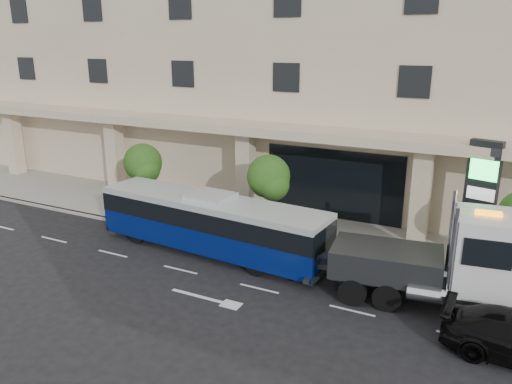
% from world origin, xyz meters
% --- Properties ---
extents(ground, '(120.00, 120.00, 0.00)m').
position_xyz_m(ground, '(0.00, 0.00, 0.00)').
color(ground, black).
rests_on(ground, ground).
extents(sidewalk, '(120.00, 6.00, 0.15)m').
position_xyz_m(sidewalk, '(0.00, 5.00, 0.07)').
color(sidewalk, gray).
rests_on(sidewalk, ground).
extents(curb, '(120.00, 0.30, 0.15)m').
position_xyz_m(curb, '(0.00, 2.00, 0.07)').
color(curb, gray).
rests_on(curb, ground).
extents(convention_center, '(60.00, 17.60, 20.00)m').
position_xyz_m(convention_center, '(-0.00, 15.42, 9.97)').
color(convention_center, '#C0AC90').
rests_on(convention_center, ground).
extents(tree_left, '(2.27, 2.20, 4.22)m').
position_xyz_m(tree_left, '(-9.97, 3.59, 3.11)').
color(tree_left, '#422B19').
rests_on(tree_left, sidewalk).
extents(tree_mid, '(2.28, 2.20, 4.38)m').
position_xyz_m(tree_mid, '(-1.97, 3.59, 3.26)').
color(tree_mid, '#422B19').
rests_on(tree_mid, sidewalk).
extents(city_bus, '(12.14, 3.45, 3.04)m').
position_xyz_m(city_bus, '(-3.78, 0.86, 1.54)').
color(city_bus, black).
rests_on(city_bus, ground).
extents(tow_truck, '(9.83, 3.43, 4.45)m').
position_xyz_m(tow_truck, '(7.37, 0.49, 1.83)').
color(tow_truck, '#2D3033').
rests_on(tow_truck, ground).
extents(signage_pylon, '(1.47, 0.85, 5.59)m').
position_xyz_m(signage_pylon, '(7.75, 5.73, 2.99)').
color(signage_pylon, black).
rests_on(signage_pylon, sidewalk).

